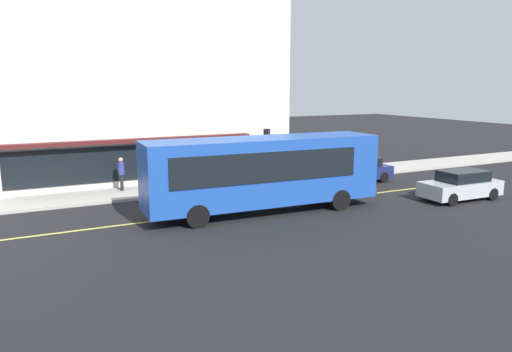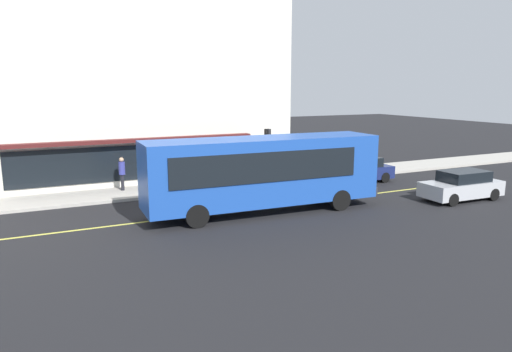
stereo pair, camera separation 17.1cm
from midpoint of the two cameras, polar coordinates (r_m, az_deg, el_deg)
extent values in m
plane|color=black|center=(22.19, -3.42, -4.36)|extent=(120.00, 120.00, 0.00)
cube|color=#B2ADA3|center=(27.34, -7.94, -1.38)|extent=(80.00, 3.14, 0.15)
cube|color=#D8D14C|center=(22.19, -3.42, -4.35)|extent=(36.00, 0.16, 0.01)
cube|color=silver|center=(32.43, -17.17, 10.81)|extent=(21.30, 9.97, 12.14)
cube|color=#4C1919|center=(27.43, -15.10, 4.16)|extent=(14.91, 0.70, 0.20)
cube|color=black|center=(27.82, -15.05, 1.54)|extent=(12.78, 0.08, 2.00)
cube|color=#1E4CAD|center=(21.68, 1.08, 0.71)|extent=(11.09, 2.96, 3.00)
cube|color=black|center=(24.36, 12.84, 2.42)|extent=(0.21, 2.10, 1.80)
cube|color=black|center=(22.65, -0.94, 2.07)|extent=(8.79, 0.43, 1.32)
cube|color=black|center=(20.36, 1.79, 1.07)|extent=(8.79, 0.43, 1.32)
cube|color=#0CF259|center=(24.29, 13.06, 4.50)|extent=(0.16, 1.90, 0.36)
cube|color=#2D2D33|center=(24.70, 12.87, -1.27)|extent=(0.26, 2.40, 0.40)
cylinder|color=black|center=(24.57, 7.46, -1.75)|extent=(1.01, 0.34, 1.00)
cylinder|color=black|center=(22.71, 10.38, -2.87)|extent=(1.01, 0.34, 1.00)
cylinder|color=black|center=(21.89, -8.61, -3.33)|extent=(1.01, 0.34, 1.00)
cylinder|color=black|center=(19.78, -6.92, -4.82)|extent=(1.01, 0.34, 1.00)
cylinder|color=#2D2D33|center=(27.73, 1.77, 2.41)|extent=(0.12, 0.12, 3.20)
cube|color=black|center=(27.77, 1.59, 4.81)|extent=(0.30, 0.30, 0.90)
sphere|color=red|center=(27.89, 1.43, 5.39)|extent=(0.18, 0.18, 0.18)
sphere|color=orange|center=(27.92, 1.43, 4.84)|extent=(0.18, 0.18, 0.18)
sphere|color=green|center=(27.95, 1.43, 4.29)|extent=(0.18, 0.18, 0.18)
cube|color=navy|center=(29.52, 12.39, 0.40)|extent=(4.30, 1.81, 0.75)
cube|color=black|center=(29.51, 12.67, 1.66)|extent=(2.41, 1.52, 0.55)
cylinder|color=black|center=(28.08, 11.12, -0.65)|extent=(0.64, 0.22, 0.64)
cylinder|color=black|center=(29.38, 9.20, -0.08)|extent=(0.64, 0.22, 0.64)
cylinder|color=black|center=(29.85, 15.48, -0.17)|extent=(0.64, 0.22, 0.64)
cylinder|color=black|center=(31.08, 13.50, 0.35)|extent=(0.64, 0.22, 0.64)
cube|color=#B7BABF|center=(26.61, 23.75, -1.40)|extent=(4.35, 1.92, 0.75)
cube|color=black|center=(26.60, 24.07, 0.00)|extent=(2.45, 1.58, 0.55)
cylinder|color=black|center=(25.10, 22.90, -2.67)|extent=(0.65, 0.24, 0.64)
cylinder|color=black|center=(26.20, 20.29, -1.95)|extent=(0.65, 0.24, 0.64)
cylinder|color=black|center=(27.21, 26.99, -2.01)|extent=(0.65, 0.24, 0.64)
cylinder|color=black|center=(28.24, 24.43, -1.37)|extent=(0.65, 0.24, 0.64)
cylinder|color=black|center=(27.99, -6.29, 0.01)|extent=(0.18, 0.18, 0.88)
cylinder|color=#594C47|center=(27.86, -6.32, 1.60)|extent=(0.34, 0.34, 0.69)
sphere|color=tan|center=(27.79, -6.34, 2.55)|extent=(0.24, 0.24, 0.24)
cylinder|color=black|center=(26.92, -15.69, -0.75)|extent=(0.18, 0.18, 0.89)
cylinder|color=#33388C|center=(26.77, -15.78, 0.91)|extent=(0.34, 0.34, 0.70)
sphere|color=tan|center=(26.70, -15.83, 1.92)|extent=(0.25, 0.25, 0.25)
cylinder|color=black|center=(26.93, -6.81, -0.44)|extent=(0.18, 0.18, 0.87)
cylinder|color=maroon|center=(26.79, -6.85, 1.19)|extent=(0.34, 0.34, 0.69)
sphere|color=tan|center=(26.72, -6.87, 2.18)|extent=(0.24, 0.24, 0.24)
camera|label=1|loc=(0.09, -89.78, 0.04)|focal=33.01mm
camera|label=2|loc=(0.09, 90.22, -0.04)|focal=33.01mm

